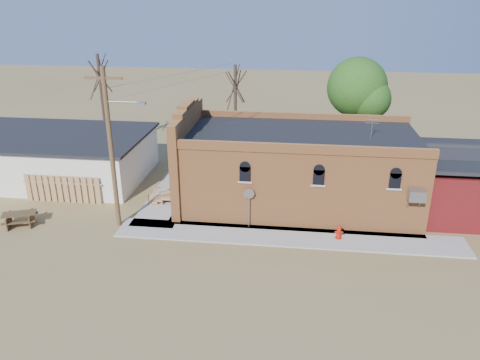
# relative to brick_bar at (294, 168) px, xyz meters

# --- Properties ---
(ground) EXTENTS (120.00, 120.00, 0.00)m
(ground) POSITION_rel_brick_bar_xyz_m (-1.64, -5.49, -2.34)
(ground) COLOR olive
(ground) RESTS_ON ground
(sidewalk_south) EXTENTS (19.00, 2.20, 0.08)m
(sidewalk_south) POSITION_rel_brick_bar_xyz_m (-0.14, -4.59, -2.30)
(sidewalk_south) COLOR #9E9991
(sidewalk_south) RESTS_ON ground
(sidewalk_west) EXTENTS (2.60, 10.00, 0.08)m
(sidewalk_west) POSITION_rel_brick_bar_xyz_m (-7.94, 0.51, -2.30)
(sidewalk_west) COLOR #9E9991
(sidewalk_west) RESTS_ON ground
(brick_bar) EXTENTS (16.40, 7.97, 6.30)m
(brick_bar) POSITION_rel_brick_bar_xyz_m (0.00, 0.00, 0.00)
(brick_bar) COLOR #C8773D
(brick_bar) RESTS_ON ground
(red_shed) EXTENTS (5.40, 6.40, 4.30)m
(red_shed) POSITION_rel_brick_bar_xyz_m (9.86, 0.01, -0.07)
(red_shed) COLOR #54110E
(red_shed) RESTS_ON ground
(storage_building) EXTENTS (20.40, 8.40, 3.17)m
(storage_building) POSITION_rel_brick_bar_xyz_m (-20.64, 2.51, -0.74)
(storage_building) COLOR silver
(storage_building) RESTS_ON ground
(wood_fence) EXTENTS (5.20, 0.10, 1.80)m
(wood_fence) POSITION_rel_brick_bar_xyz_m (-14.44, -1.69, -1.44)
(wood_fence) COLOR #AC8A4D
(wood_fence) RESTS_ON ground
(utility_pole) EXTENTS (3.12, 0.26, 9.00)m
(utility_pole) POSITION_rel_brick_bar_xyz_m (-9.79, -4.29, 2.43)
(utility_pole) COLOR #47311C
(utility_pole) RESTS_ON ground
(tree_bare_near) EXTENTS (2.80, 2.80, 7.65)m
(tree_bare_near) POSITION_rel_brick_bar_xyz_m (-4.64, 7.51, 3.62)
(tree_bare_near) COLOR #3F2E24
(tree_bare_near) RESTS_ON ground
(tree_bare_far) EXTENTS (2.80, 2.80, 8.16)m
(tree_bare_far) POSITION_rel_brick_bar_xyz_m (-15.64, 8.51, 4.02)
(tree_bare_far) COLOR #3F2E24
(tree_bare_far) RESTS_ON ground
(tree_leafy) EXTENTS (4.40, 4.40, 8.15)m
(tree_leafy) POSITION_rel_brick_bar_xyz_m (4.36, 8.01, 3.59)
(tree_leafy) COLOR #3F2E24
(tree_leafy) RESTS_ON ground
(fire_hydrant) EXTENTS (0.47, 0.46, 0.80)m
(fire_hydrant) POSITION_rel_brick_bar_xyz_m (2.57, -4.49, -1.87)
(fire_hydrant) COLOR red
(fire_hydrant) RESTS_ON sidewalk_south
(stop_sign) EXTENTS (0.64, 0.10, 2.36)m
(stop_sign) POSITION_rel_brick_bar_xyz_m (-2.40, -3.69, -0.45)
(stop_sign) COLOR gray
(stop_sign) RESTS_ON sidewalk_south
(trash_barrel) EXTENTS (0.62, 0.62, 0.72)m
(trash_barrel) POSITION_rel_brick_bar_xyz_m (-6.94, -0.99, -1.90)
(trash_barrel) COLOR #1B548A
(trash_barrel) RESTS_ON sidewalk_west
(picnic_table) EXTENTS (2.20, 1.95, 0.76)m
(picnic_table) POSITION_rel_brick_bar_xyz_m (-15.47, -4.99, -1.84)
(picnic_table) COLOR #4A361D
(picnic_table) RESTS_ON ground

